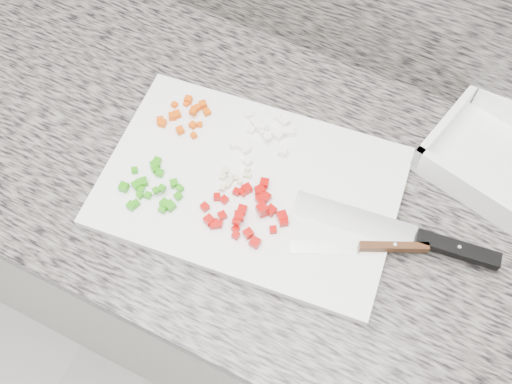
% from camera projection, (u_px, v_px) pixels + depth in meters
% --- Properties ---
extents(cabinet, '(3.92, 0.62, 0.86)m').
position_uv_depth(cabinet, '(258.00, 269.00, 1.39)').
color(cabinet, beige).
rests_on(cabinet, ground).
extents(countertop, '(3.96, 0.64, 0.04)m').
position_uv_depth(countertop, '(259.00, 177.00, 1.00)').
color(countertop, '#6A655D').
rests_on(countertop, cabinet).
extents(cutting_board, '(0.52, 0.38, 0.02)m').
position_uv_depth(cutting_board, '(251.00, 186.00, 0.96)').
color(cutting_board, white).
rests_on(cutting_board, countertop).
extents(carrot_pile, '(0.08, 0.08, 0.02)m').
position_uv_depth(carrot_pile, '(185.00, 115.00, 1.01)').
color(carrot_pile, '#DB4B04').
rests_on(carrot_pile, cutting_board).
extents(onion_pile, '(0.10, 0.12, 0.02)m').
position_uv_depth(onion_pile, '(262.00, 134.00, 0.99)').
color(onion_pile, white).
rests_on(onion_pile, cutting_board).
extents(green_pepper_pile, '(0.10, 0.11, 0.02)m').
position_uv_depth(green_pepper_pile, '(152.00, 188.00, 0.94)').
color(green_pepper_pile, '#258B0C').
rests_on(green_pepper_pile, cutting_board).
extents(red_pepper_pile, '(0.14, 0.12, 0.03)m').
position_uv_depth(red_pepper_pile, '(249.00, 210.00, 0.92)').
color(red_pepper_pile, '#AA0502').
rests_on(red_pepper_pile, cutting_board).
extents(garlic_pile, '(0.05, 0.06, 0.01)m').
position_uv_depth(garlic_pile, '(231.00, 178.00, 0.95)').
color(garlic_pile, beige).
rests_on(garlic_pile, cutting_board).
extents(chef_knife, '(0.33, 0.07, 0.02)m').
position_uv_depth(chef_knife, '(421.00, 239.00, 0.89)').
color(chef_knife, white).
rests_on(chef_knife, cutting_board).
extents(paring_knife, '(0.20, 0.11, 0.02)m').
position_uv_depth(paring_knife, '(376.00, 247.00, 0.89)').
color(paring_knife, white).
rests_on(paring_knife, cutting_board).
extents(tray, '(0.31, 0.25, 0.06)m').
position_uv_depth(tray, '(509.00, 168.00, 0.96)').
color(tray, white).
rests_on(tray, countertop).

